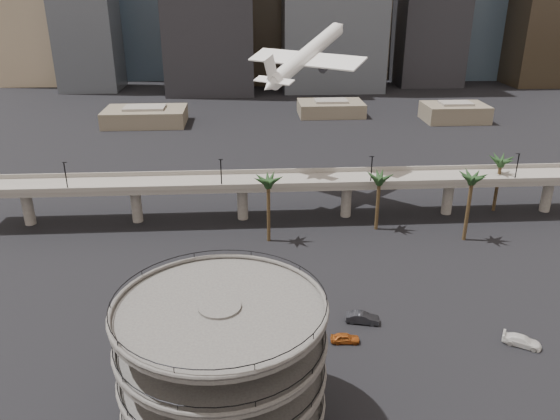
{
  "coord_description": "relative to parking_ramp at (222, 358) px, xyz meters",
  "views": [
    {
      "loc": [
        -9.88,
        -51.34,
        46.58
      ],
      "look_at": [
        -4.83,
        28.0,
        13.12
      ],
      "focal_mm": 35.0,
      "sensor_mm": 36.0,
      "label": 1
    }
  ],
  "objects": [
    {
      "name": "car_a",
      "position": [
        16.18,
        14.97,
        -9.15
      ],
      "size": [
        4.16,
        1.92,
        1.38
      ],
      "primitive_type": "imported",
      "rotation": [
        0.0,
        0.0,
        1.5
      ],
      "color": "#9F4B16",
      "rests_on": "ground"
    },
    {
      "name": "low_buildings",
      "position": [
        19.89,
        146.3,
        -6.97
      ],
      "size": [
        135.0,
        27.5,
        6.8
      ],
      "color": "#69604D",
      "rests_on": "ground"
    },
    {
      "name": "airborne_jet",
      "position": [
        16.33,
        71.71,
        22.08
      ],
      "size": [
        24.11,
        24.97,
        13.68
      ],
      "rotation": [
        0.0,
        -0.36,
        0.86
      ],
      "color": "silver",
      "rests_on": "ground"
    },
    {
      "name": "car_b",
      "position": [
        19.57,
        19.52,
        -9.02
      ],
      "size": [
        5.2,
        2.77,
        1.63
      ],
      "primitive_type": "imported",
      "rotation": [
        0.0,
        0.0,
        1.35
      ],
      "color": "#212227",
      "rests_on": "ground"
    },
    {
      "name": "ground",
      "position": [
        13.0,
        4.0,
        -9.84
      ],
      "size": [
        700.0,
        700.0,
        0.0
      ],
      "primitive_type": "plane",
      "color": "black",
      "rests_on": "ground"
    },
    {
      "name": "overpass",
      "position": [
        13.0,
        59.0,
        -2.5
      ],
      "size": [
        130.0,
        9.3,
        14.7
      ],
      "color": "slate",
      "rests_on": "ground"
    },
    {
      "name": "car_c",
      "position": [
        40.44,
        12.74,
        -9.1
      ],
      "size": [
        5.45,
        4.34,
        1.48
      ],
      "primitive_type": "imported",
      "rotation": [
        0.0,
        0.0,
        1.05
      ],
      "color": "silver",
      "rests_on": "ground"
    },
    {
      "name": "parking_ramp",
      "position": [
        0.0,
        0.0,
        0.0
      ],
      "size": [
        22.2,
        22.2,
        17.35
      ],
      "color": "#454341",
      "rests_on": "ground"
    },
    {
      "name": "palm_trees",
      "position": [
        34.48,
        51.47,
        1.46
      ],
      "size": [
        54.4,
        18.4,
        14.0
      ],
      "color": "#47351E",
      "rests_on": "ground"
    }
  ]
}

